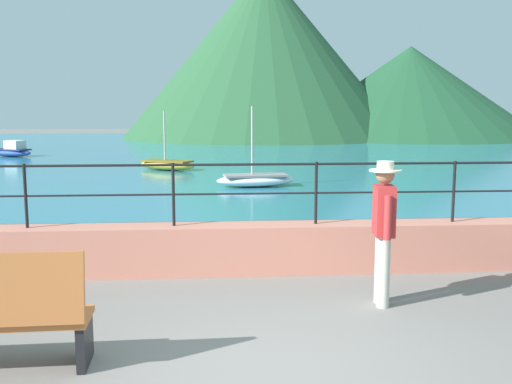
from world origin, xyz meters
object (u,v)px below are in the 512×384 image
(person_walking, at_px, (384,226))
(boat_1, at_px, (256,179))
(boat_4, at_px, (12,151))
(boat_3, at_px, (167,164))

(person_walking, height_order, boat_1, boat_1)
(person_walking, xyz_separation_m, boat_4, (-11.45, 21.62, -0.65))
(boat_1, bearing_deg, boat_3, 121.47)
(boat_3, bearing_deg, boat_4, 139.94)
(person_walking, bearing_deg, boat_3, 103.81)
(boat_1, height_order, boat_3, boat_1)
(boat_3, relative_size, boat_4, 1.00)
(boat_1, xyz_separation_m, boat_4, (-10.67, 11.30, 0.06))
(boat_3, bearing_deg, boat_1, -58.53)
(person_walking, relative_size, boat_3, 0.72)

